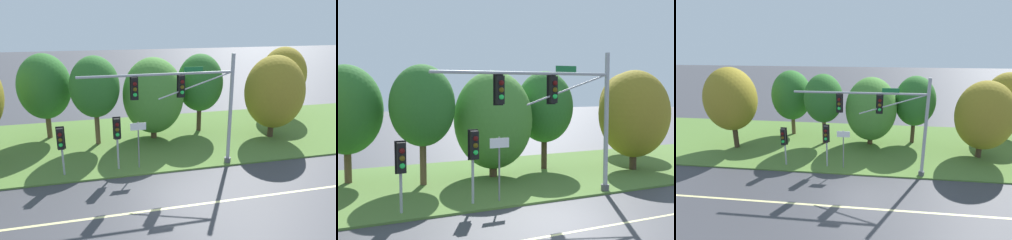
% 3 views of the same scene
% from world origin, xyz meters
% --- Properties ---
extents(ground_plane, '(160.00, 160.00, 0.00)m').
position_xyz_m(ground_plane, '(0.00, 0.00, 0.00)').
color(ground_plane, '#3D3D42').
extents(lane_stripe, '(36.00, 0.16, 0.01)m').
position_xyz_m(lane_stripe, '(0.00, -1.20, 0.00)').
color(lane_stripe, beige).
rests_on(lane_stripe, ground).
extents(grass_verge, '(48.00, 11.50, 0.10)m').
position_xyz_m(grass_verge, '(0.00, 8.25, 0.05)').
color(grass_verge, '#517533').
rests_on(grass_verge, ground).
extents(traffic_signal_mast, '(8.99, 0.49, 6.76)m').
position_xyz_m(traffic_signal_mast, '(1.60, 2.90, 4.42)').
color(traffic_signal_mast, '#9EA0A5').
rests_on(traffic_signal_mast, grass_verge).
extents(pedestrian_signal_near_kerb, '(0.46, 0.55, 3.28)m').
position_xyz_m(pedestrian_signal_near_kerb, '(-2.61, 3.35, 2.50)').
color(pedestrian_signal_near_kerb, '#9EA0A5').
rests_on(pedestrian_signal_near_kerb, grass_verge).
extents(pedestrian_signal_further_along, '(0.46, 0.55, 2.96)m').
position_xyz_m(pedestrian_signal_further_along, '(-5.74, 3.28, 2.23)').
color(pedestrian_signal_further_along, '#9EA0A5').
rests_on(pedestrian_signal_further_along, grass_verge).
extents(route_sign_post, '(0.93, 0.08, 2.89)m').
position_xyz_m(route_sign_post, '(-1.38, 3.41, 2.01)').
color(route_sign_post, slate).
rests_on(route_sign_post, grass_verge).
extents(tree_left_of_mast, '(3.81, 3.81, 6.30)m').
position_xyz_m(tree_left_of_mast, '(-7.19, 10.14, 4.00)').
color(tree_left_of_mast, brown).
rests_on(tree_left_of_mast, grass_verge).
extents(tree_behind_signpost, '(3.41, 3.41, 6.28)m').
position_xyz_m(tree_behind_signpost, '(-3.66, 8.02, 4.24)').
color(tree_behind_signpost, brown).
rests_on(tree_behind_signpost, grass_verge).
extents(tree_mid_verge, '(4.45, 4.45, 6.03)m').
position_xyz_m(tree_mid_verge, '(0.47, 8.32, 3.34)').
color(tree_mid_verge, '#4C3823').
rests_on(tree_mid_verge, grass_verge).
extents(tree_tall_centre, '(3.54, 3.54, 6.10)m').
position_xyz_m(tree_tall_centre, '(4.30, 9.10, 3.97)').
color(tree_tall_centre, '#423021').
rests_on(tree_tall_centre, grass_verge).
extents(tree_right_far, '(4.30, 4.30, 6.16)m').
position_xyz_m(tree_right_far, '(9.18, 6.52, 3.56)').
color(tree_right_far, '#423021').
rests_on(tree_right_far, grass_verge).
extents(tree_furthest_back, '(4.05, 4.05, 6.22)m').
position_xyz_m(tree_furthest_back, '(13.20, 11.83, 3.77)').
color(tree_furthest_back, '#423021').
rests_on(tree_furthest_back, grass_verge).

